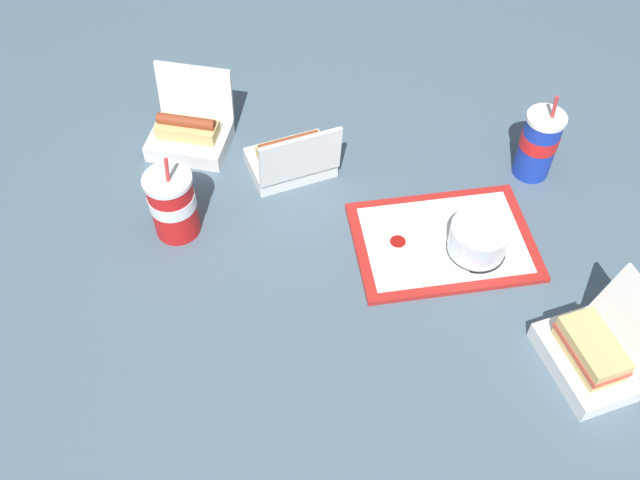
% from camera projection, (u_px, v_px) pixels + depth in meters
% --- Properties ---
extents(ground_plane, '(3.20, 3.20, 0.00)m').
position_uv_depth(ground_plane, '(338.00, 262.00, 1.45)').
color(ground_plane, '#4C6070').
extents(food_tray, '(0.41, 0.32, 0.01)m').
position_uv_depth(food_tray, '(443.00, 241.00, 1.48)').
color(food_tray, red).
rests_on(food_tray, ground_plane).
extents(cake_container, '(0.12, 0.12, 0.07)m').
position_uv_depth(cake_container, '(478.00, 240.00, 1.43)').
color(cake_container, black).
rests_on(cake_container, food_tray).
extents(ketchup_cup, '(0.04, 0.04, 0.02)m').
position_uv_depth(ketchup_cup, '(397.00, 245.00, 1.45)').
color(ketchup_cup, white).
rests_on(ketchup_cup, food_tray).
extents(napkin_stack, '(0.13, 0.13, 0.00)m').
position_uv_depth(napkin_stack, '(437.00, 261.00, 1.44)').
color(napkin_stack, white).
rests_on(napkin_stack, food_tray).
extents(plastic_fork, '(0.11, 0.01, 0.00)m').
position_uv_depth(plastic_fork, '(397.00, 218.00, 1.51)').
color(plastic_fork, white).
rests_on(plastic_fork, food_tray).
extents(clamshell_hotdog_back, '(0.20, 0.18, 0.17)m').
position_uv_depth(clamshell_hotdog_back, '(190.00, 132.00, 1.64)').
color(clamshell_hotdog_back, white).
rests_on(clamshell_hotdog_back, ground_plane).
extents(clamshell_sandwich_corner, '(0.22, 0.23, 0.16)m').
position_uv_depth(clamshell_sandwich_corner, '(593.00, 354.00, 1.27)').
color(clamshell_sandwich_corner, white).
rests_on(clamshell_sandwich_corner, ground_plane).
extents(clamshell_hotdog_center, '(0.22, 0.20, 0.16)m').
position_uv_depth(clamshell_hotdog_center, '(291.00, 158.00, 1.58)').
color(clamshell_hotdog_center, white).
rests_on(clamshell_hotdog_center, ground_plane).
extents(soda_cup_center, '(0.10, 0.10, 0.22)m').
position_uv_depth(soda_cup_center, '(173.00, 203.00, 1.45)').
color(soda_cup_center, red).
rests_on(soda_cup_center, ground_plane).
extents(soda_cup_right, '(0.09, 0.09, 0.22)m').
position_uv_depth(soda_cup_right, '(538.00, 144.00, 1.55)').
color(soda_cup_right, '#1938B7').
rests_on(soda_cup_right, ground_plane).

